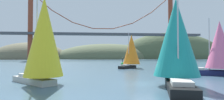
# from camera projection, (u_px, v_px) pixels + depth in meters

# --- Properties ---
(ground_plane) EXTENTS (360.00, 360.00, 0.00)m
(ground_plane) POSITION_uv_depth(u_px,v_px,m) (144.00, 84.00, 20.59)
(ground_plane) COLOR #426075
(headland_center) EXTENTS (85.74, 44.00, 24.54)m
(headland_center) POSITION_uv_depth(u_px,v_px,m) (107.00, 59.00, 155.41)
(headland_center) COLOR #5B6647
(headland_center) RESTS_ON ground_plane
(headland_right) EXTENTS (89.95, 44.00, 44.02)m
(headland_right) POSITION_uv_depth(u_px,v_px,m) (172.00, 59.00, 160.61)
(headland_right) COLOR #4C5B3D
(headland_right) RESTS_ON ground_plane
(headland_left) EXTENTS (58.27, 44.00, 26.10)m
(headland_left) POSITION_uv_depth(u_px,v_px,m) (31.00, 59.00, 149.73)
(headland_left) COLOR #6B664C
(headland_left) RESTS_ON ground_plane
(suspension_bridge) EXTENTS (121.07, 6.00, 40.56)m
(suspension_bridge) POSITION_uv_depth(u_px,v_px,m) (103.00, 31.00, 115.60)
(suspension_bridge) COLOR brown
(suspension_bridge) RESTS_ON ground_plane
(sailboat_pink_spinnaker) EXTENTS (8.22, 5.38, 8.87)m
(sailboat_pink_spinnaker) POSITION_uv_depth(u_px,v_px,m) (218.00, 47.00, 29.39)
(sailboat_pink_spinnaker) COLOR #191E4C
(sailboat_pink_spinnaker) RESTS_ON ground_plane
(sailboat_teal_sail) EXTENTS (5.80, 9.11, 9.24)m
(sailboat_teal_sail) POSITION_uv_depth(u_px,v_px,m) (176.00, 40.00, 18.91)
(sailboat_teal_sail) COLOR black
(sailboat_teal_sail) RESTS_ON ground_plane
(sailboat_yellow_sail) EXTENTS (7.28, 7.40, 10.21)m
(sailboat_yellow_sail) POSITION_uv_depth(u_px,v_px,m) (43.00, 39.00, 19.83)
(sailboat_yellow_sail) COLOR #B7B2A8
(sailboat_yellow_sail) RESTS_ON ground_plane
(sailboat_orange_sail) EXTENTS (6.65, 7.01, 8.54)m
(sailboat_orange_sail) POSITION_uv_depth(u_px,v_px,m) (131.00, 50.00, 46.18)
(sailboat_orange_sail) COLOR black
(sailboat_orange_sail) RESTS_ON ground_plane
(channel_buoy) EXTENTS (1.10, 1.10, 2.64)m
(channel_buoy) POSITION_uv_depth(u_px,v_px,m) (123.00, 64.00, 60.44)
(channel_buoy) COLOR green
(channel_buoy) RESTS_ON ground_plane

